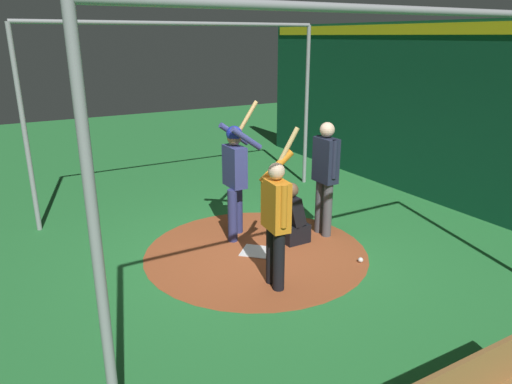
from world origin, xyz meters
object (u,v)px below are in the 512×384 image
Objects in this scene: batter at (235,171)px; umpire at (325,173)px; catcher at (291,219)px; home_plate at (256,251)px; baseball_0 at (361,260)px; visitor at (276,217)px.

batter reaches higher than umpire.
catcher is 0.91m from umpire.
catcher is (-0.65, 0.61, -0.72)m from batter.
baseball_0 reaches higher than home_plate.
batter is (-0.02, -0.67, 1.09)m from home_plate.
baseball_0 is at bearing 81.20° from umpire.
home_plate is 1.28m from batter.
baseball_0 is (-1.10, 1.72, -1.06)m from batter.
batter is 1.16× the size of umpire.
visitor reaches higher than umpire.
visitor is (0.28, 0.99, 0.94)m from home_plate.
home_plate is 0.23× the size of umpire.
batter is at bearing -91.62° from home_plate.
visitor is 27.31× the size of baseball_0.
umpire reaches higher than catcher.
umpire is at bearing 179.91° from catcher.
home_plate is at bearing 88.38° from batter.
visitor is at bearing 47.74° from catcher.
umpire is at bearing 154.30° from batter.
catcher is at bearing -0.09° from umpire.
visitor reaches higher than home_plate.
batter reaches higher than home_plate.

